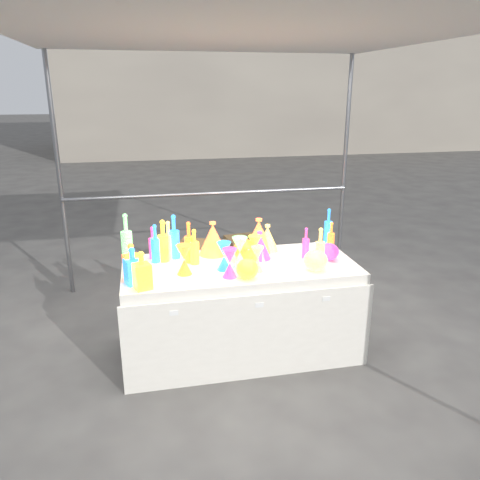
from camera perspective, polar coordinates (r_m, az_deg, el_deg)
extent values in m
plane|color=slate|center=(3.97, 0.00, -13.16)|extent=(80.00, 80.00, 0.00)
cylinder|color=gray|center=(4.96, -21.13, 6.89)|extent=(0.04, 0.04, 2.40)
cylinder|color=gray|center=(5.37, 12.60, 8.41)|extent=(0.04, 0.04, 2.40)
cube|color=white|center=(3.42, 0.00, 24.32)|extent=(3.15, 3.15, 0.06)
cylinder|color=gray|center=(4.96, -3.52, 5.68)|extent=(3.00, 0.04, 0.04)
cube|color=white|center=(3.79, 0.00, -8.30)|extent=(1.80, 0.80, 0.75)
cube|color=white|center=(3.45, 1.45, -11.84)|extent=(1.84, 0.02, 0.68)
cube|color=white|center=(3.24, -8.07, -8.81)|extent=(0.06, 0.00, 0.03)
cube|color=white|center=(3.33, 2.39, -7.93)|extent=(0.06, 0.00, 0.03)
cube|color=white|center=(3.47, 10.47, -7.06)|extent=(0.06, 0.00, 0.03)
cube|color=#B1A693|center=(17.98, 3.51, 20.96)|extent=(14.00, 6.00, 6.00)
cube|color=#997145|center=(5.37, -4.68, -2.36)|extent=(0.63, 0.55, 0.38)
cube|color=#997145|center=(6.63, 0.97, 0.15)|extent=(0.65, 0.51, 0.05)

